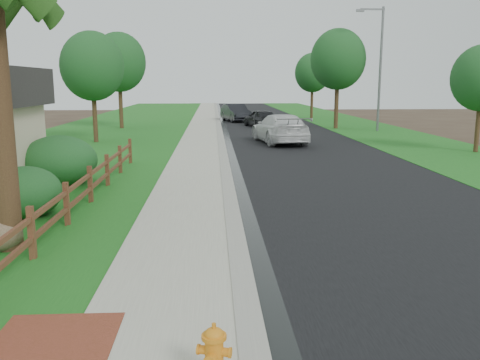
{
  "coord_description": "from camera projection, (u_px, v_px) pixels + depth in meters",
  "views": [
    {
      "loc": [
        -0.09,
        -6.82,
        3.41
      ],
      "look_at": [
        0.54,
        4.81,
        1.19
      ],
      "focal_mm": 38.0,
      "sensor_mm": 36.0,
      "label": 1
    }
  ],
  "objects": [
    {
      "name": "grass_strip",
      "position": [
        179.0,
        125.0,
        41.5
      ],
      "size": [
        1.6,
        90.0,
        0.06
      ],
      "primitive_type": "cube",
      "color": "#195A1A",
      "rests_on": "ground"
    },
    {
      "name": "fire_hydrant",
      "position": [
        214.0,
        354.0,
        5.72
      ],
      "size": [
        0.45,
        0.36,
        0.68
      ],
      "color": "orange",
      "rests_on": "sidewalk"
    },
    {
      "name": "white_suv",
      "position": [
        280.0,
        128.0,
        29.15
      ],
      "size": [
        3.1,
        5.98,
        1.66
      ],
      "primitive_type": "imported",
      "rotation": [
        0.0,
        0.0,
        3.28
      ],
      "color": "silver",
      "rests_on": "road"
    },
    {
      "name": "ground",
      "position": [
        221.0,
        323.0,
        7.33
      ],
      "size": [
        120.0,
        120.0,
        0.0
      ],
      "primitive_type": "plane",
      "color": "#3C2C20"
    },
    {
      "name": "lawn_near",
      "position": [
        115.0,
        126.0,
        41.23
      ],
      "size": [
        9.0,
        90.0,
        0.04
      ],
      "primitive_type": "cube",
      "color": "#195A1A",
      "rests_on": "ground"
    },
    {
      "name": "tree_mid_right",
      "position": [
        338.0,
        59.0,
        37.51
      ],
      "size": [
        4.07,
        4.07,
        7.39
      ],
      "color": "#392317",
      "rests_on": "ground"
    },
    {
      "name": "tree_far_right",
      "position": [
        313.0,
        73.0,
        48.49
      ],
      "size": [
        3.39,
        3.39,
        6.26
      ],
      "color": "#392317",
      "rests_on": "ground"
    },
    {
      "name": "sidewalk",
      "position": [
        203.0,
        125.0,
        41.6
      ],
      "size": [
        2.2,
        90.0,
        0.1
      ],
      "primitive_type": "cube",
      "color": "#A4A08F",
      "rests_on": "ground"
    },
    {
      "name": "streetlight",
      "position": [
        378.0,
        62.0,
        35.47
      ],
      "size": [
        1.98,
        0.25,
        8.58
      ],
      "color": "slate",
      "rests_on": "ground"
    },
    {
      "name": "shrub_c",
      "position": [
        25.0,
        192.0,
        12.97
      ],
      "size": [
        2.42,
        2.42,
        1.33
      ],
      "primitive_type": "ellipsoid",
      "rotation": [
        0.0,
        0.0,
        0.41
      ],
      "color": "#1B4C21",
      "rests_on": "ground"
    },
    {
      "name": "road",
      "position": [
        269.0,
        125.0,
        41.9
      ],
      "size": [
        8.0,
        90.0,
        0.02
      ],
      "primitive_type": "cube",
      "color": "black",
      "rests_on": "ground"
    },
    {
      "name": "tree_mid_left",
      "position": [
        119.0,
        62.0,
        37.71
      ],
      "size": [
        3.99,
        3.99,
        7.14
      ],
      "color": "#392317",
      "rests_on": "ground"
    },
    {
      "name": "curb",
      "position": [
        218.0,
        125.0,
        41.67
      ],
      "size": [
        0.4,
        90.0,
        0.12
      ],
      "primitive_type": "cube",
      "color": "gray",
      "rests_on": "ground"
    },
    {
      "name": "tree_near_left",
      "position": [
        92.0,
        66.0,
        28.74
      ],
      "size": [
        3.57,
        3.57,
        6.32
      ],
      "color": "#392317",
      "rests_on": "ground"
    },
    {
      "name": "dark_car_far",
      "position": [
        236.0,
        113.0,
        45.62
      ],
      "size": [
        2.76,
        4.98,
        1.55
      ],
      "primitive_type": "imported",
      "rotation": [
        0.0,
        0.0,
        0.25
      ],
      "color": "black",
      "rests_on": "road"
    },
    {
      "name": "verge_far",
      "position": [
        352.0,
        124.0,
        42.26
      ],
      "size": [
        6.0,
        90.0,
        0.04
      ],
      "primitive_type": "cube",
      "color": "#195A1A",
      "rests_on": "ground"
    },
    {
      "name": "wet_gutter",
      "position": [
        223.0,
        125.0,
        41.69
      ],
      "size": [
        0.5,
        90.0,
        0.0
      ],
      "primitive_type": "cube",
      "color": "black",
      "rests_on": "road"
    },
    {
      "name": "ranch_fence",
      "position": [
        79.0,
        191.0,
        13.3
      ],
      "size": [
        0.12,
        16.92,
        1.1
      ],
      "color": "#4D2819",
      "rests_on": "ground"
    },
    {
      "name": "shrub_d",
      "position": [
        59.0,
        161.0,
        16.96
      ],
      "size": [
        3.22,
        3.22,
        1.71
      ],
      "primitive_type": "ellipsoid",
      "rotation": [
        0.0,
        0.0,
        -0.35
      ],
      "color": "#1B4C21",
      "rests_on": "ground"
    },
    {
      "name": "dark_car_mid",
      "position": [
        261.0,
        118.0,
        39.8
      ],
      "size": [
        2.79,
        4.36,
        1.38
      ],
      "primitive_type": "imported",
      "rotation": [
        0.0,
        0.0,
        3.45
      ],
      "color": "black",
      "rests_on": "road"
    }
  ]
}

